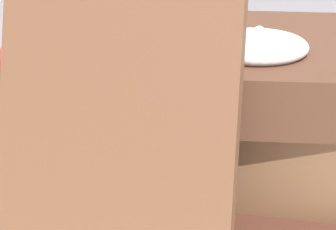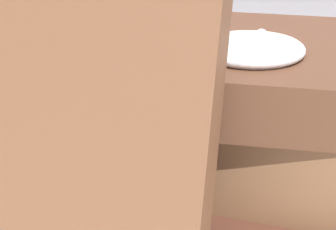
% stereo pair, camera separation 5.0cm
% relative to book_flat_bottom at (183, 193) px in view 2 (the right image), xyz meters
% --- Properties ---
extents(ground_plane, '(3.00, 3.00, 0.00)m').
position_rel_book_flat_bottom_xyz_m(ground_plane, '(-0.05, -0.00, -0.02)').
color(ground_plane, beige).
extents(book_flat_bottom, '(0.24, 0.15, 0.04)m').
position_rel_book_flat_bottom_xyz_m(book_flat_bottom, '(0.00, 0.00, 0.00)').
color(book_flat_bottom, '#422319').
rests_on(book_flat_bottom, ground_plane).
extents(book_flat_middle, '(0.23, 0.16, 0.05)m').
position_rel_book_flat_bottom_xyz_m(book_flat_middle, '(0.00, 0.02, 0.04)').
color(book_flat_middle, brown).
rests_on(book_flat_middle, book_flat_bottom).
extents(book_flat_top, '(0.22, 0.15, 0.03)m').
position_rel_book_flat_bottom_xyz_m(book_flat_top, '(0.01, -0.00, 0.08)').
color(book_flat_top, '#4C2D1E').
rests_on(book_flat_top, book_flat_middle).
extents(book_leaning_front, '(0.11, 0.08, 0.17)m').
position_rel_book_flat_bottom_xyz_m(book_leaning_front, '(-0.01, -0.10, 0.06)').
color(book_leaning_front, brown).
rests_on(book_leaning_front, ground_plane).
extents(pocket_watch, '(0.06, 0.06, 0.01)m').
position_rel_book_flat_bottom_xyz_m(pocket_watch, '(0.04, -0.02, 0.10)').
color(pocket_watch, silver).
rests_on(pocket_watch, book_flat_top).
extents(reading_glasses, '(0.11, 0.07, 0.00)m').
position_rel_book_flat_bottom_xyz_m(reading_glasses, '(-0.03, 0.16, -0.02)').
color(reading_glasses, black).
rests_on(reading_glasses, ground_plane).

